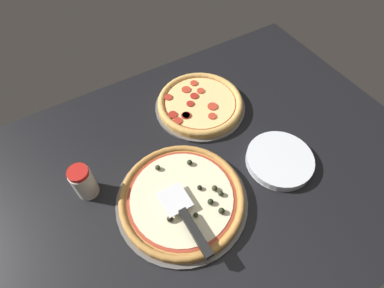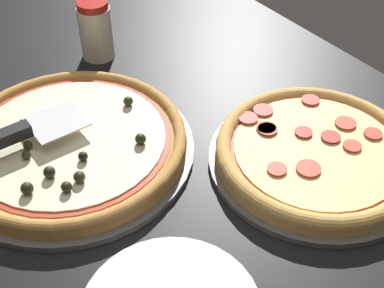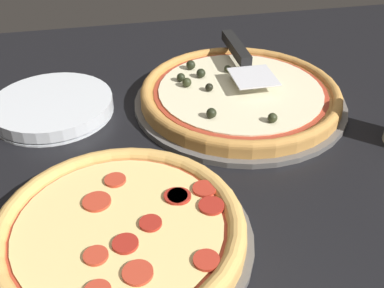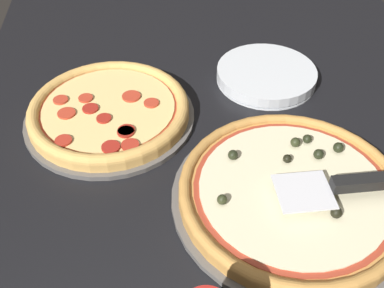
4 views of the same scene
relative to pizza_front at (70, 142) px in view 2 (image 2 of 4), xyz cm
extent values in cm
cube|color=black|center=(8.21, 6.08, -4.25)|extent=(151.79, 104.26, 3.60)
cylinder|color=#565451|center=(-0.03, 0.02, -1.95)|extent=(39.10, 39.10, 1.00)
cylinder|color=#B77F3D|center=(-0.03, 0.02, -0.54)|extent=(36.76, 36.76, 1.83)
torus|color=#B77F3D|center=(-0.03, 0.02, 0.38)|extent=(36.76, 36.76, 1.93)
cylinder|color=#A33823|center=(-0.03, 0.02, 0.45)|extent=(31.95, 31.95, 0.15)
cylinder|color=beige|center=(-0.03, 0.02, 0.58)|extent=(30.14, 30.14, 0.40)
sphere|color=black|center=(-6.30, -4.61, 1.65)|extent=(1.76, 1.76, 1.76)
sphere|color=black|center=(7.18, -9.87, 1.69)|extent=(1.82, 1.82, 1.82)
sphere|color=black|center=(5.75, -0.49, 1.51)|extent=(1.46, 1.46, 1.46)
sphere|color=#282D19|center=(9.39, -2.94, 1.63)|extent=(1.72, 1.72, 1.72)
sphere|color=#282D19|center=(-1.77, 11.84, 1.59)|extent=(1.62, 1.62, 1.62)
sphere|color=black|center=(7.59, 8.42, 1.63)|extent=(1.71, 1.71, 1.71)
sphere|color=#282D19|center=(-1.46, -6.12, 1.48)|extent=(1.41, 1.41, 1.41)
sphere|color=#282D19|center=(0.42, -7.15, 1.47)|extent=(1.39, 1.39, 1.39)
sphere|color=black|center=(6.03, -5.99, 1.66)|extent=(1.76, 1.76, 1.76)
sphere|color=black|center=(10.05, -5.28, 1.57)|extent=(1.59, 1.59, 1.59)
cylinder|color=#565451|center=(24.47, 29.64, -1.95)|extent=(33.24, 33.24, 1.00)
cylinder|color=tan|center=(24.47, 29.64, -0.57)|extent=(31.25, 31.25, 1.76)
torus|color=tan|center=(24.47, 29.64, 0.31)|extent=(31.25, 31.25, 2.44)
cylinder|color=#A33823|center=(24.47, 29.64, 0.39)|extent=(27.16, 27.16, 0.15)
cylinder|color=#E5C67A|center=(24.47, 29.64, 0.51)|extent=(25.62, 25.62, 0.40)
cylinder|color=#B73823|center=(27.41, 39.00, 0.91)|extent=(2.91, 2.91, 0.40)
cylinder|color=#B73823|center=(24.33, 21.37, 0.91)|extent=(2.94, 2.94, 0.40)
cylinder|color=maroon|center=(24.00, 33.07, 0.91)|extent=(3.08, 3.08, 0.40)
cylinder|color=maroon|center=(20.72, 30.43, 0.91)|extent=(2.81, 2.81, 0.40)
cylinder|color=maroon|center=(16.84, 26.30, 0.91)|extent=(3.14, 3.14, 0.40)
cylinder|color=#B73823|center=(27.41, 34.15, 0.91)|extent=(2.84, 2.84, 0.40)
cylinder|color=#AD2D1E|center=(12.86, 25.67, 0.91)|extent=(3.17, 3.17, 0.40)
cylinder|color=#B73823|center=(23.07, 37.49, 0.91)|extent=(3.42, 3.42, 0.40)
cylinder|color=#B73823|center=(26.95, 25.20, 0.91)|extent=(3.66, 3.66, 0.40)
cylinder|color=maroon|center=(12.75, 29.02, 0.91)|extent=(3.30, 3.30, 0.40)
cylinder|color=#AD2D1E|center=(15.40, 37.38, 0.91)|extent=(3.03, 3.03, 0.40)
cylinder|color=maroon|center=(16.40, 26.40, 0.91)|extent=(3.14, 3.14, 0.40)
cube|color=silver|center=(-2.57, -0.57, 2.71)|extent=(7.81, 8.49, 0.24)
cylinder|color=silver|center=(-22.86, 17.42, 2.72)|extent=(6.42, 6.42, 10.36)
cylinder|color=#B21E19|center=(-22.86, 17.42, 8.60)|extent=(5.91, 5.91, 1.40)
camera|label=1|loc=(-17.03, -34.60, 80.09)|focal=28.00mm
camera|label=2|loc=(61.87, -21.39, 55.80)|focal=50.00mm
camera|label=3|loc=(23.87, 69.32, 40.41)|focal=42.00mm
camera|label=4|loc=(-45.13, 21.61, 54.72)|focal=42.00mm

